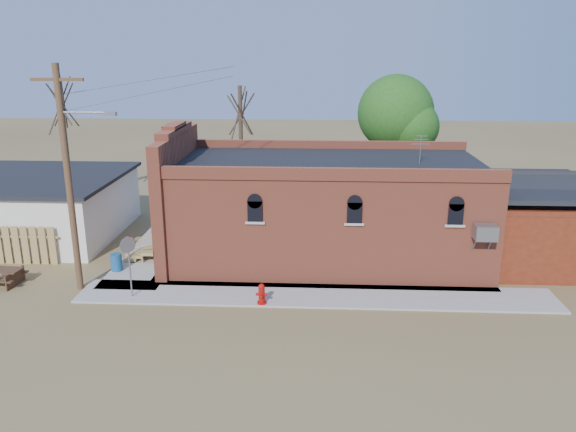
{
  "coord_description": "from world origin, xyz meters",
  "views": [
    {
      "loc": [
        1.45,
        -19.66,
        9.45
      ],
      "look_at": [
        0.23,
        4.07,
        2.4
      ],
      "focal_mm": 35.0,
      "sensor_mm": 36.0,
      "label": 1
    }
  ],
  "objects_px": {
    "fire_hydrant": "(262,294)",
    "picnic_table": "(1,274)",
    "stop_sign": "(128,251)",
    "trash_barrel": "(116,262)",
    "utility_pole": "(69,175)",
    "brick_bar": "(320,209)"
  },
  "relations": [
    {
      "from": "trash_barrel",
      "to": "picnic_table",
      "type": "height_order",
      "value": "trash_barrel"
    },
    {
      "from": "picnic_table",
      "to": "brick_bar",
      "type": "bearing_deg",
      "value": 21.69
    },
    {
      "from": "utility_pole",
      "to": "brick_bar",
      "type": "bearing_deg",
      "value": 23.69
    },
    {
      "from": "stop_sign",
      "to": "trash_barrel",
      "type": "relative_size",
      "value": 3.27
    },
    {
      "from": "fire_hydrant",
      "to": "picnic_table",
      "type": "bearing_deg",
      "value": 169.71
    },
    {
      "from": "brick_bar",
      "to": "picnic_table",
      "type": "bearing_deg",
      "value": -163.01
    },
    {
      "from": "stop_sign",
      "to": "picnic_table",
      "type": "xyz_separation_m",
      "value": [
        -5.86,
        1.05,
        -1.55
      ]
    },
    {
      "from": "stop_sign",
      "to": "picnic_table",
      "type": "height_order",
      "value": "stop_sign"
    },
    {
      "from": "fire_hydrant",
      "to": "brick_bar",
      "type": "bearing_deg",
      "value": 65.17
    },
    {
      "from": "utility_pole",
      "to": "stop_sign",
      "type": "bearing_deg",
      "value": -18.86
    },
    {
      "from": "utility_pole",
      "to": "fire_hydrant",
      "type": "distance_m",
      "value": 8.78
    },
    {
      "from": "utility_pole",
      "to": "stop_sign",
      "type": "distance_m",
      "value": 3.74
    },
    {
      "from": "brick_bar",
      "to": "utility_pole",
      "type": "height_order",
      "value": "utility_pole"
    },
    {
      "from": "fire_hydrant",
      "to": "stop_sign",
      "type": "height_order",
      "value": "stop_sign"
    },
    {
      "from": "brick_bar",
      "to": "fire_hydrant",
      "type": "bearing_deg",
      "value": -111.97
    },
    {
      "from": "utility_pole",
      "to": "picnic_table",
      "type": "height_order",
      "value": "utility_pole"
    },
    {
      "from": "stop_sign",
      "to": "trash_barrel",
      "type": "height_order",
      "value": "stop_sign"
    },
    {
      "from": "stop_sign",
      "to": "trash_barrel",
      "type": "xyz_separation_m",
      "value": [
        -1.53,
        2.65,
        -1.54
      ]
    },
    {
      "from": "brick_bar",
      "to": "picnic_table",
      "type": "distance_m",
      "value": 14.01
    },
    {
      "from": "utility_pole",
      "to": "stop_sign",
      "type": "xyz_separation_m",
      "value": [
        2.37,
        -0.81,
        -2.77
      ]
    },
    {
      "from": "utility_pole",
      "to": "trash_barrel",
      "type": "height_order",
      "value": "utility_pole"
    },
    {
      "from": "fire_hydrant",
      "to": "stop_sign",
      "type": "bearing_deg",
      "value": 172.81
    }
  ]
}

